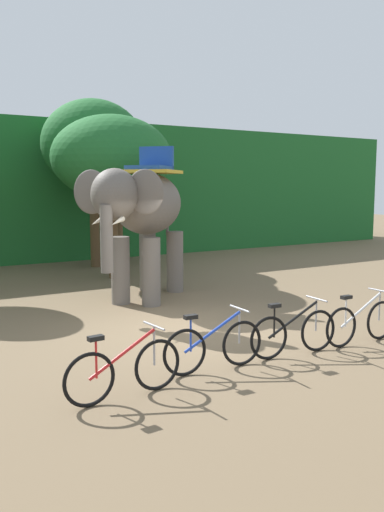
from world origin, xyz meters
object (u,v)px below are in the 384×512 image
tree_right (112,158)px  bike_black (294,332)px  bike_red (124,370)px  bike_white (361,322)px  tree_center_left (117,163)px  bike_blue (214,346)px  tree_far_right (93,145)px  elephant (144,210)px

tree_right → bike_black: (-0.56, -8.70, -3.23)m
bike_red → bike_black: same height
bike_white → bike_black: bearing=176.0°
bike_red → bike_black: (3.13, 0.22, 0.00)m
tree_center_left → bike_blue: (-3.45, -11.35, -3.21)m
tree_far_right → bike_blue: 12.03m
tree_right → tree_far_right: size_ratio=0.86×
bike_blue → bike_white: bearing=-3.2°
bike_red → bike_blue: (1.60, 0.29, 0.00)m
bike_red → bike_black: bearing=4.1°
tree_far_right → tree_center_left: tree_far_right is taller
tree_far_right → bike_white: (0.53, -11.30, -3.79)m
tree_right → bike_white: 9.42m
tree_center_left → bike_black: 12.01m
tree_far_right → tree_center_left: 1.14m
bike_blue → bike_white: (3.02, -0.17, 0.00)m
tree_center_left → bike_white: 11.96m
tree_right → tree_far_right: bearing=81.0°
bike_red → bike_white: (4.62, 0.12, 0.00)m
elephant → bike_blue: 5.68m
tree_right → tree_center_left: bearing=63.5°
tree_far_right → bike_red: tree_far_right is taller
elephant → bike_red: 6.52m
tree_right → bike_red: (-3.69, -8.92, -3.23)m
bike_red → bike_white: bearing=1.5°
tree_center_left → tree_right: bearing=-116.5°
tree_right → bike_blue: size_ratio=2.86×
tree_right → bike_blue: 9.45m
bike_blue → bike_black: size_ratio=1.00×
bike_white → bike_blue: bearing=176.8°
tree_right → bike_black: 9.30m
bike_red → tree_far_right: bearing=70.3°
tree_right → elephant: (-0.66, -3.44, -1.41)m
tree_right → elephant: size_ratio=1.29×
tree_right → elephant: tree_right is taller
tree_center_left → bike_blue: bearing=-106.9°
tree_far_right → bike_blue: tree_far_right is taller
tree_center_left → elephant: bearing=-108.1°
bike_red → elephant: bearing=61.1°
tree_far_right → tree_center_left: (0.95, 0.21, -0.58)m
elephant → tree_center_left: bearing=71.9°
elephant → bike_white: size_ratio=2.21×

